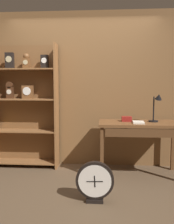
{
  "coord_description": "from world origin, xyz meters",
  "views": [
    {
      "loc": [
        0.38,
        -2.87,
        1.36
      ],
      "look_at": [
        0.11,
        0.77,
        0.98
      ],
      "focal_mm": 39.33,
      "sensor_mm": 36.0,
      "label": 1
    }
  ],
  "objects": [
    {
      "name": "open_repair_manual",
      "position": [
        0.87,
        0.73,
        0.83
      ],
      "size": [
        0.17,
        0.23,
        0.02
      ],
      "primitive_type": "cube",
      "rotation": [
        0.0,
        0.0,
        -0.04
      ],
      "color": "silver",
      "rests_on": "workbench"
    },
    {
      "name": "round_clock_large",
      "position": [
        0.26,
        -0.1,
        0.25
      ],
      "size": [
        0.45,
        0.11,
        0.49
      ],
      "color": "black",
      "rests_on": "ground"
    },
    {
      "name": "ground_plane",
      "position": [
        0.0,
        0.0,
        0.0
      ],
      "size": [
        10.0,
        10.0,
        0.0
      ],
      "primitive_type": "plane",
      "color": "brown"
    },
    {
      "name": "bookshelf",
      "position": [
        -1.08,
        1.14,
        1.07
      ],
      "size": [
        1.26,
        0.3,
        2.04
      ],
      "color": "brown",
      "rests_on": "ground"
    },
    {
      "name": "workbench",
      "position": [
        0.91,
        0.82,
        0.72
      ],
      "size": [
        1.24,
        0.63,
        0.82
      ],
      "color": "brown",
      "rests_on": "ground"
    },
    {
      "name": "back_wood_panel",
      "position": [
        0.0,
        1.32,
        1.3
      ],
      "size": [
        4.8,
        0.05,
        2.6
      ],
      "primitive_type": "cube",
      "color": "brown",
      "rests_on": "ground"
    },
    {
      "name": "toolbox_small",
      "position": [
        0.71,
        0.92,
        0.86
      ],
      "size": [
        0.15,
        0.12,
        0.07
      ],
      "primitive_type": "cube",
      "color": "maroon",
      "rests_on": "workbench"
    },
    {
      "name": "desk_lamp",
      "position": [
        1.15,
        0.87,
        1.07
      ],
      "size": [
        0.19,
        0.19,
        0.44
      ],
      "color": "black",
      "rests_on": "workbench"
    }
  ]
}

